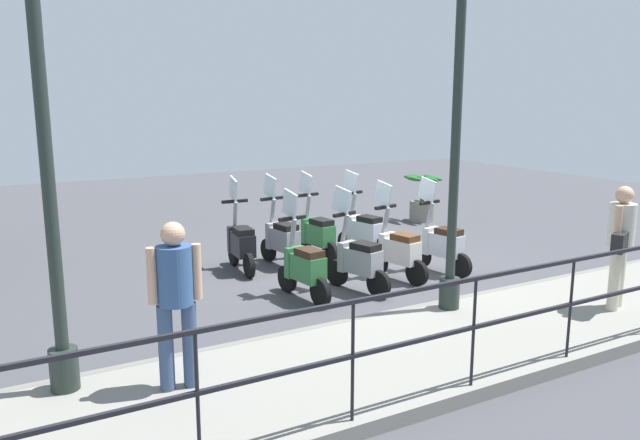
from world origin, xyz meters
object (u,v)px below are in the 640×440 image
scooter_near_2 (358,260)px  pedestrian_with_bag (620,238)px  scooter_near_3 (304,266)px  scooter_far_0 (363,230)px  lamp_post_near (455,150)px  scooter_near_1 (398,250)px  scooter_near_0 (441,244)px  pedestrian_distant (176,293)px  potted_palm (422,202)px  lamp_post_far (48,179)px  scooter_far_1 (317,233)px  scooter_far_3 (241,243)px  scooter_far_2 (282,238)px

scooter_near_2 → pedestrian_with_bag: bearing=-154.7°
scooter_near_3 → scooter_far_0: bearing=-59.2°
lamp_post_near → scooter_near_1: 2.48m
scooter_near_0 → scooter_near_2: (-0.18, 1.73, 0.00)m
pedestrian_with_bag → scooter_near_0: pedestrian_with_bag is taller
pedestrian_with_bag → pedestrian_distant: (0.57, 5.55, 0.00)m
lamp_post_near → pedestrian_distant: size_ratio=2.88×
potted_palm → lamp_post_far: bearing=122.2°
scooter_near_2 → scooter_far_1: size_ratio=1.00×
scooter_near_2 → scooter_near_3: same height
lamp_post_far → scooter_near_2: lamp_post_far is taller
lamp_post_near → scooter_near_1: size_ratio=2.98×
pedestrian_distant → scooter_near_1: bearing=126.3°
lamp_post_near → scooter_far_3: bearing=23.7°
lamp_post_near → lamp_post_far: (-0.00, 4.65, -0.06)m
lamp_post_far → scooter_far_1: size_ratio=2.90×
scooter_near_1 → scooter_far_0: size_ratio=1.00×
lamp_post_near → scooter_near_2: size_ratio=2.98×
pedestrian_distant → scooter_near_2: size_ratio=1.03×
pedestrian_distant → scooter_near_1: size_ratio=1.03×
lamp_post_near → pedestrian_distant: bearing=97.5°
pedestrian_with_bag → scooter_far_2: 5.17m
scooter_far_0 → scooter_far_1: (0.20, 0.84, 0.00)m
scooter_near_3 → scooter_far_0: 2.58m
scooter_near_1 → scooter_far_3: size_ratio=1.00×
scooter_far_1 → scooter_near_2: bearing=162.9°
potted_palm → pedestrian_with_bag: bearing=163.2°
scooter_far_0 → scooter_near_2: bearing=131.9°
potted_palm → scooter_far_0: 3.63m
pedestrian_distant → scooter_far_3: size_ratio=1.03×
scooter_near_0 → pedestrian_distant: bearing=103.8°
lamp_post_far → scooter_far_1: (3.41, -4.59, -1.65)m
scooter_far_1 → scooter_far_3: 1.43m
potted_palm → scooter_far_0: size_ratio=0.69×
scooter_near_2 → scooter_near_1: bearing=-93.1°
scooter_far_0 → scooter_far_1: same height
scooter_near_1 → pedestrian_with_bag: bearing=-164.9°
lamp_post_far → scooter_far_1: lamp_post_far is taller
pedestrian_with_bag → scooter_near_2: bearing=18.8°
scooter_near_0 → scooter_near_2: size_ratio=1.00×
scooter_near_0 → scooter_far_3: (1.67, 2.82, 0.00)m
scooter_near_3 → lamp_post_far: bearing=108.8°
pedestrian_with_bag → scooter_far_3: size_ratio=1.03×
scooter_near_3 → scooter_far_1: 2.15m
lamp_post_near → scooter_far_2: 3.84m
scooter_near_3 → scooter_far_2: 1.79m
pedestrian_with_bag → scooter_near_1: 3.18m
potted_palm → scooter_far_0: (-2.08, 2.98, 0.04)m
lamp_post_near → scooter_near_1: lamp_post_near is taller
lamp_post_near → lamp_post_far: 4.65m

